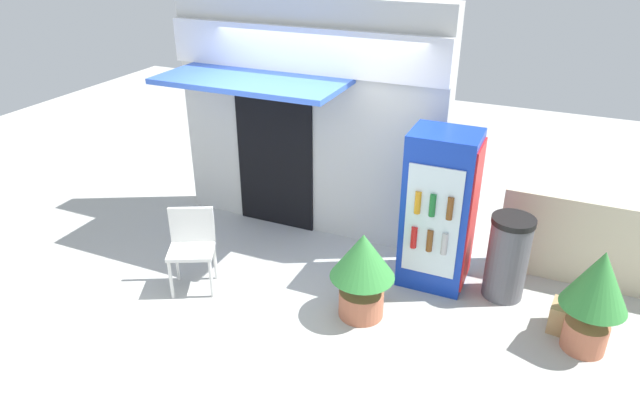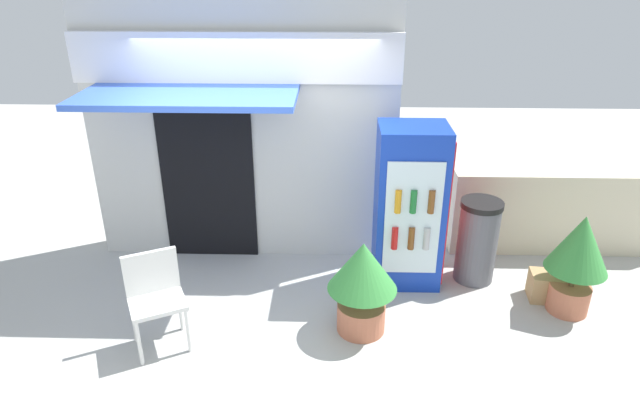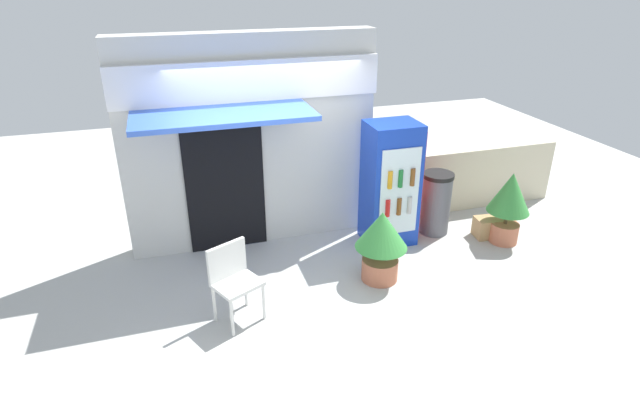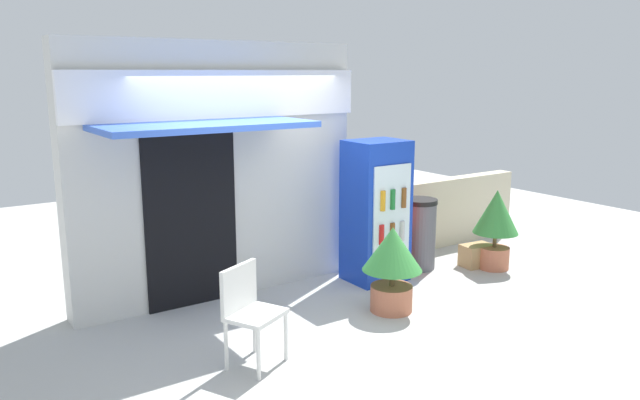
# 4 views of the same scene
# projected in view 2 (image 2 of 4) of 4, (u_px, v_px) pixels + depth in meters

# --- Properties ---
(ground) EXTENTS (16.00, 16.00, 0.00)m
(ground) POSITION_uv_depth(u_px,v_px,m) (250.00, 321.00, 5.35)
(ground) COLOR #B2B2AD
(storefront_building) EXTENTS (3.39, 1.30, 2.88)m
(storefront_building) POSITION_uv_depth(u_px,v_px,m) (241.00, 131.00, 6.03)
(storefront_building) COLOR silver
(storefront_building) RESTS_ON ground
(drink_cooler) EXTENTS (0.71, 0.63, 1.74)m
(drink_cooler) POSITION_uv_depth(u_px,v_px,m) (410.00, 207.00, 5.68)
(drink_cooler) COLOR #1438B2
(drink_cooler) RESTS_ON ground
(plastic_chair) EXTENTS (0.60, 0.56, 0.90)m
(plastic_chair) POSITION_uv_depth(u_px,v_px,m) (155.00, 292.00, 4.85)
(plastic_chair) COLOR silver
(plastic_chair) RESTS_ON ground
(potted_plant_near_shop) EXTENTS (0.65, 0.65, 0.93)m
(potted_plant_near_shop) POSITION_uv_depth(u_px,v_px,m) (362.00, 278.00, 5.00)
(potted_plant_near_shop) COLOR #BC6B4C
(potted_plant_near_shop) RESTS_ON ground
(potted_plant_curbside) EXTENTS (0.58, 0.58, 1.05)m
(potted_plant_curbside) POSITION_uv_depth(u_px,v_px,m) (578.00, 254.00, 5.24)
(potted_plant_curbside) COLOR #BC6B4C
(potted_plant_curbside) RESTS_ON ground
(trash_bin) EXTENTS (0.44, 0.44, 0.93)m
(trash_bin) POSITION_uv_depth(u_px,v_px,m) (477.00, 241.00, 5.85)
(trash_bin) COLOR #595960
(trash_bin) RESTS_ON ground
(stone_boundary_wall) EXTENTS (2.59, 0.22, 1.00)m
(stone_boundary_wall) POSITION_uv_depth(u_px,v_px,m) (563.00, 214.00, 6.38)
(stone_boundary_wall) COLOR beige
(stone_boundary_wall) RESTS_ON ground
(cardboard_box) EXTENTS (0.45, 0.32, 0.29)m
(cardboard_box) POSITION_uv_depth(u_px,v_px,m) (551.00, 287.00, 5.63)
(cardboard_box) COLOR tan
(cardboard_box) RESTS_ON ground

